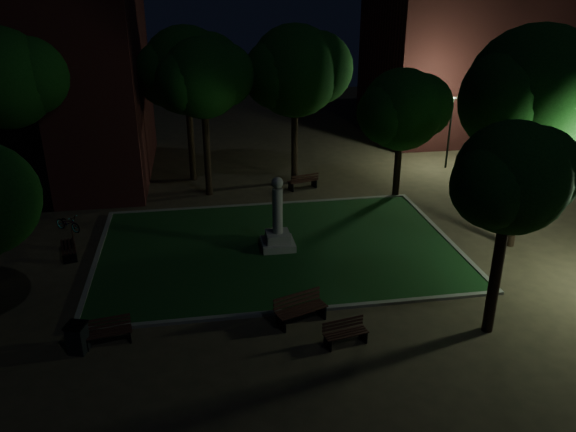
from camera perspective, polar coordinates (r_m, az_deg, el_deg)
name	(u,v)px	position (r m, az deg, el deg)	size (l,w,h in m)	color
ground	(285,270)	(22.62, -0.29, -5.56)	(80.00, 80.00, 0.00)	#483C29
lawn	(278,248)	(24.36, -1.04, -3.26)	(15.00, 10.00, 0.08)	#173F18
lawn_kerb	(278,247)	(24.35, -1.04, -3.22)	(15.40, 10.40, 0.12)	slate
monument	(278,229)	(23.97, -1.06, -1.29)	(1.40, 1.40, 3.20)	gray
building_far	(484,50)	(45.18, 19.28, 15.63)	(16.00, 10.00, 12.00)	#57211E
tree_north_wl	(205,78)	(29.22, -8.47, 13.68)	(5.00, 4.08, 8.27)	black
tree_north_er	(297,71)	(30.87, 0.91, 14.51)	(6.03, 4.92, 8.74)	black
tree_ne	(404,110)	(29.54, 11.69, 10.54)	(5.11, 4.18, 6.78)	black
tree_east	(538,96)	(24.67, 24.06, 11.11)	(6.79, 5.54, 9.33)	black
tree_se	(514,178)	(17.97, 21.99, 3.57)	(4.22, 3.44, 7.08)	black
tree_nw	(7,77)	(29.63, -26.61, 12.48)	(5.85, 4.77, 9.00)	black
tree_far_north	(188,71)	(31.77, -10.11, 14.35)	(5.84, 4.77, 8.63)	black
lamppost_nw	(26,147)	(32.07, -25.11, 6.39)	(1.18, 0.28, 3.99)	black
lamppost_ne	(451,118)	(35.51, 16.23, 9.53)	(1.18, 0.28, 4.44)	black
bench_near_left	(300,309)	(19.28, 1.24, -9.46)	(1.91, 1.21, 0.99)	black
bench_near_right	(345,333)	(18.38, 5.81, -11.74)	(1.51, 0.77, 0.79)	black
bench_west_near	(108,332)	(19.19, -17.84, -11.16)	(1.56, 0.77, 0.82)	black
bench_left_side	(70,247)	(25.32, -21.30, -2.94)	(0.92, 1.69, 0.88)	black
bench_far_side	(303,182)	(31.17, 1.55, 3.51)	(1.75, 1.01, 0.91)	black
trash_bin	(78,338)	(19.00, -20.60, -11.50)	(0.74, 0.74, 1.01)	black
bicycle	(68,223)	(27.86, -21.46, -0.66)	(0.52, 1.49, 0.78)	black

